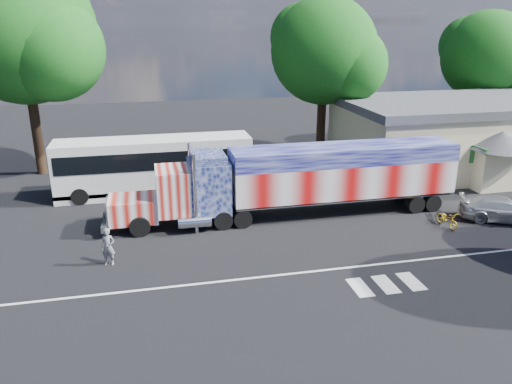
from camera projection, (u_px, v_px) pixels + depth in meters
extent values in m
plane|color=black|center=(269.00, 247.00, 25.09)|extent=(100.00, 100.00, 0.00)
cube|color=silver|center=(285.00, 274.00, 22.32)|extent=(30.00, 0.15, 0.01)
cube|color=silver|center=(360.00, 287.00, 21.24)|extent=(0.70, 1.60, 0.01)
cube|color=silver|center=(386.00, 284.00, 21.49)|extent=(0.70, 1.60, 0.01)
cube|color=silver|center=(411.00, 281.00, 21.73)|extent=(0.70, 1.60, 0.01)
cube|color=black|center=(192.00, 212.00, 27.66)|extent=(8.83, 0.98, 0.29)
cube|color=#D8847F|center=(133.00, 209.00, 26.86)|extent=(2.55, 2.16, 1.28)
cube|color=silver|center=(108.00, 211.00, 26.58)|extent=(0.12, 1.86, 1.14)
cube|color=silver|center=(105.00, 222.00, 26.75)|extent=(0.29, 2.45, 0.35)
cube|color=#D8847F|center=(173.00, 190.00, 27.02)|extent=(1.77, 2.45, 2.45)
cube|color=black|center=(157.00, 184.00, 26.70)|extent=(0.06, 2.06, 0.88)
cube|color=#465086|center=(209.00, 186.00, 27.39)|extent=(2.16, 2.45, 2.85)
cube|color=#465086|center=(208.00, 158.00, 26.86)|extent=(1.77, 2.36, 0.49)
cylinder|color=silver|center=(191.00, 180.00, 28.40)|extent=(0.20, 0.20, 4.32)
cylinder|color=silver|center=(195.00, 195.00, 26.01)|extent=(0.20, 0.20, 4.32)
cylinder|color=silver|center=(190.00, 205.00, 28.86)|extent=(1.77, 0.65, 0.65)
cylinder|color=silver|center=(195.00, 222.00, 26.50)|extent=(1.77, 0.65, 0.65)
cylinder|color=black|center=(140.00, 227.00, 26.13)|extent=(1.08, 0.34, 1.08)
cylinder|color=black|center=(140.00, 212.00, 28.12)|extent=(1.08, 0.34, 1.08)
cylinder|color=black|center=(223.00, 220.00, 27.09)|extent=(1.02, 0.54, 1.02)
cylinder|color=black|center=(218.00, 207.00, 29.00)|extent=(1.02, 0.54, 1.02)
cylinder|color=black|center=(243.00, 218.00, 27.32)|extent=(1.02, 0.54, 1.02)
cylinder|color=black|center=(236.00, 205.00, 29.22)|extent=(1.02, 0.54, 1.02)
cube|color=black|center=(342.00, 197.00, 29.41)|extent=(12.76, 1.08, 0.29)
cube|color=#D77777|center=(343.00, 179.00, 29.04)|extent=(13.15, 2.55, 1.96)
cube|color=#484B98|center=(344.00, 154.00, 28.56)|extent=(13.15, 2.55, 0.98)
cube|color=silver|center=(342.00, 194.00, 29.36)|extent=(13.15, 2.55, 0.12)
cube|color=silver|center=(445.00, 164.00, 30.24)|extent=(0.04, 2.45, 2.85)
cylinder|color=black|center=(415.00, 204.00, 29.46)|extent=(1.02, 0.54, 1.02)
cylinder|color=black|center=(398.00, 193.00, 31.36)|extent=(1.02, 0.54, 1.02)
cylinder|color=black|center=(432.00, 203.00, 29.68)|extent=(1.02, 0.54, 1.02)
cylinder|color=black|center=(414.00, 192.00, 31.59)|extent=(1.02, 0.54, 1.02)
cube|color=silver|center=(155.00, 166.00, 32.42)|extent=(12.45, 2.70, 3.63)
cube|color=black|center=(154.00, 156.00, 32.20)|extent=(12.03, 2.76, 1.14)
cube|color=black|center=(156.00, 186.00, 32.86)|extent=(12.45, 2.70, 0.26)
cube|color=black|center=(53.00, 170.00, 31.08)|extent=(0.06, 2.39, 1.45)
cylinder|color=black|center=(80.00, 197.00, 30.68)|extent=(1.04, 0.31, 1.04)
cylinder|color=black|center=(84.00, 184.00, 33.07)|extent=(1.04, 0.31, 1.04)
cylinder|color=black|center=(206.00, 188.00, 32.28)|extent=(1.04, 0.31, 1.04)
cylinder|color=black|center=(201.00, 176.00, 34.68)|extent=(1.04, 0.31, 1.04)
cylinder|color=black|center=(220.00, 187.00, 32.48)|extent=(1.04, 0.31, 1.04)
cylinder|color=black|center=(214.00, 175.00, 34.87)|extent=(1.04, 0.31, 1.04)
cube|color=beige|center=(485.00, 136.00, 38.62)|extent=(22.00, 10.00, 4.60)
cube|color=#46464B|center=(490.00, 103.00, 37.78)|extent=(22.40, 10.40, 0.60)
cube|color=#1E5926|center=(427.00, 157.00, 32.29)|extent=(1.60, 0.08, 1.20)
cube|color=#1E5926|center=(481.00, 154.00, 33.11)|extent=(1.60, 0.08, 1.20)
cube|color=beige|center=(497.00, 171.00, 33.16)|extent=(3.00, 1.20, 2.60)
cube|color=#1E5926|center=(501.00, 148.00, 32.64)|extent=(3.40, 1.60, 0.25)
cone|color=#46464B|center=(502.00, 140.00, 32.48)|extent=(4.00, 4.00, 1.20)
imported|color=#A5A9AA|center=(502.00, 209.00, 28.16)|extent=(4.99, 3.56, 1.34)
imported|color=slate|center=(108.00, 247.00, 22.98)|extent=(0.75, 0.61, 1.79)
imported|color=gold|center=(447.00, 219.00, 27.43)|extent=(0.76, 1.72, 0.87)
cylinder|color=black|center=(479.00, 107.00, 46.88)|extent=(0.70, 0.70, 6.21)
sphere|color=#185B18|center=(487.00, 56.00, 45.36)|extent=(8.06, 8.06, 8.06)
sphere|color=#185B18|center=(510.00, 66.00, 44.87)|extent=(5.64, 5.64, 5.64)
sphere|color=#185B18|center=(468.00, 45.00, 45.94)|extent=(5.24, 5.24, 5.24)
cylinder|color=black|center=(321.00, 117.00, 40.36)|extent=(0.70, 0.70, 6.85)
sphere|color=#185B18|center=(324.00, 51.00, 38.69)|extent=(8.28, 8.28, 8.28)
sphere|color=#185B18|center=(350.00, 65.00, 38.20)|extent=(5.80, 5.80, 5.80)
sphere|color=#185B18|center=(304.00, 37.00, 39.26)|extent=(5.38, 5.38, 5.38)
cylinder|color=black|center=(35.00, 119.00, 35.86)|extent=(0.70, 0.70, 8.11)
sphere|color=#185B18|center=(22.00, 31.00, 33.88)|extent=(9.97, 9.97, 9.97)
sphere|color=#185B18|center=(52.00, 49.00, 33.29)|extent=(6.98, 6.98, 6.98)
sphere|color=#185B18|center=(1.00, 13.00, 34.58)|extent=(6.48, 6.48, 6.48)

